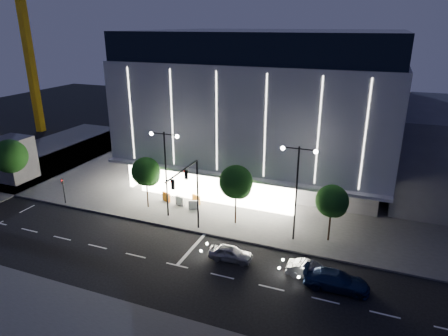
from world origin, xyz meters
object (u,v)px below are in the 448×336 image
at_px(car_third, 336,280).
at_px(barrier_c, 196,200).
at_px(traffic_mast, 190,186).
at_px(tree_left, 146,173).
at_px(barrier_b, 180,201).
at_px(street_lamp_east, 297,180).
at_px(tower_crane, 27,12).
at_px(car_second, 311,271).
at_px(barrier_d, 194,205).
at_px(tree_mid, 236,184).
at_px(street_lamp_west, 165,162).
at_px(ped_signal_far, 63,188).
at_px(tree_right, 332,203).
at_px(car_lead, 230,253).
at_px(barrier_a, 166,197).

bearing_deg(car_third, barrier_c, 57.04).
xyz_separation_m(traffic_mast, tree_left, (-6.97, 3.68, -0.99)).
xyz_separation_m(barrier_b, barrier_c, (1.47, 0.96, 0.00)).
height_order(street_lamp_east, tower_crane, tower_crane).
xyz_separation_m(car_second, barrier_d, (-13.69, 7.43, 0.03)).
relative_size(traffic_mast, tree_mid, 1.15).
bearing_deg(traffic_mast, tower_crane, 149.53).
height_order(street_lamp_west, ped_signal_far, street_lamp_west).
xyz_separation_m(tree_mid, barrier_c, (-5.57, 2.60, -3.68)).
bearing_deg(tree_right, tree_left, 180.00).
bearing_deg(barrier_c, tree_mid, -1.39).
distance_m(traffic_mast, car_second, 12.57).
relative_size(ped_signal_far, tree_left, 0.52).
xyz_separation_m(traffic_mast, car_second, (11.51, -2.47, -4.40)).
bearing_deg(tree_left, car_lead, -27.55).
relative_size(ped_signal_far, tree_mid, 0.49).
distance_m(street_lamp_west, tree_mid, 7.28).
bearing_deg(tree_mid, barrier_d, 166.17).
distance_m(ped_signal_far, car_lead, 21.13).
height_order(street_lamp_west, car_second, street_lamp_west).
bearing_deg(barrier_c, car_third, -6.76).
xyz_separation_m(street_lamp_west, tower_crane, (-37.92, 22.00, 14.55)).
relative_size(tower_crane, barrier_d, 29.09).
bearing_deg(barrier_c, street_lamp_west, -88.29).
relative_size(tree_right, car_third, 1.14).
relative_size(ped_signal_far, barrier_a, 2.73).
distance_m(tower_crane, car_third, 65.08).
height_order(tower_crane, car_third, tower_crane).
bearing_deg(street_lamp_east, tree_mid, 170.31).
relative_size(tree_right, car_second, 1.46).
distance_m(tree_right, barrier_a, 18.33).
bearing_deg(barrier_b, barrier_c, 47.95).
xyz_separation_m(tower_crane, car_second, (53.43, -27.13, -19.88)).
bearing_deg(street_lamp_west, traffic_mast, -33.65).
xyz_separation_m(ped_signal_far, barrier_c, (13.46, 5.12, -1.24)).
relative_size(tree_left, barrier_c, 5.20).
height_order(street_lamp_east, ped_signal_far, street_lamp_east).
height_order(ped_signal_far, tower_crane, tower_crane).
bearing_deg(barrier_a, car_second, -2.25).
bearing_deg(street_lamp_east, car_second, -63.92).
height_order(ped_signal_far, car_lead, ped_signal_far).
bearing_deg(barrier_c, barrier_d, -50.87).
height_order(car_second, barrier_c, car_second).
distance_m(tree_left, car_lead, 13.69).
bearing_deg(barrier_d, tree_right, -22.45).
relative_size(ped_signal_far, tower_crane, 0.09).
xyz_separation_m(car_second, barrier_c, (-14.06, 8.75, 0.03)).
bearing_deg(tree_mid, tree_right, -0.00).
distance_m(tree_left, car_second, 19.78).
relative_size(car_lead, barrier_d, 3.37).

